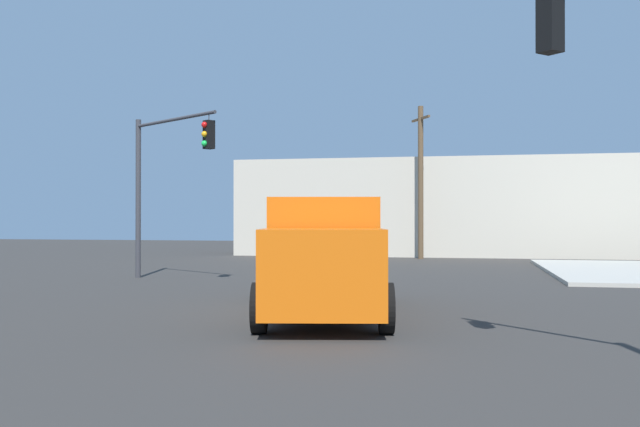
% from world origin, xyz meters
% --- Properties ---
extents(ground_plane, '(100.00, 100.00, 0.00)m').
position_xyz_m(ground_plane, '(0.00, 0.00, 0.00)').
color(ground_plane, '#33302D').
extents(delivery_truck, '(4.02, 8.00, 2.71)m').
position_xyz_m(delivery_truck, '(0.81, -0.23, 1.42)').
color(delivery_truck, orange).
rests_on(delivery_truck, ground).
extents(traffic_light_secondary, '(4.24, 2.95, 6.01)m').
position_xyz_m(traffic_light_secondary, '(-6.69, 6.90, 4.00)').
color(traffic_light_secondary, '#38383D').
rests_on(traffic_light_secondary, ground).
extents(utility_pole, '(1.14, 2.00, 8.50)m').
position_xyz_m(utility_pole, '(1.78, 22.29, 4.39)').
color(utility_pole, brown).
rests_on(utility_pole, ground).
extents(building_backdrop, '(23.85, 6.00, 5.80)m').
position_xyz_m(building_backdrop, '(2.37, 26.52, 2.90)').
color(building_backdrop, beige).
rests_on(building_backdrop, ground).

